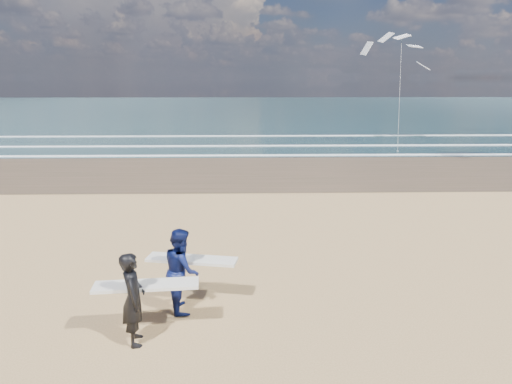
{
  "coord_description": "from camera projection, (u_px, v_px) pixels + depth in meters",
  "views": [
    {
      "loc": [
        1.47,
        -9.21,
        5.4
      ],
      "look_at": [
        1.84,
        6.0,
        1.58
      ],
      "focal_mm": 32.0,
      "sensor_mm": 36.0,
      "label": 1
    }
  ],
  "objects": [
    {
      "name": "foam_breakers",
      "position": [
        468.0,
        144.0,
        37.91
      ],
      "size": [
        220.0,
        11.7,
        0.05
      ],
      "color": "white",
      "rests_on": "ground"
    },
    {
      "name": "kite_1",
      "position": [
        400.0,
        78.0,
        35.36
      ],
      "size": [
        5.72,
        4.73,
        9.68
      ],
      "color": "slate",
      "rests_on": "ground"
    },
    {
      "name": "surfer_far",
      "position": [
        182.0,
        269.0,
        10.75
      ],
      "size": [
        2.26,
        1.37,
        2.01
      ],
      "color": "#0C1445",
      "rests_on": "ground"
    },
    {
      "name": "ocean",
      "position": [
        350.0,
        109.0,
        80.49
      ],
      "size": [
        220.0,
        100.0,
        0.02
      ],
      "primitive_type": "cube",
      "color": "#193337",
      "rests_on": "ground"
    },
    {
      "name": "surfer_near",
      "position": [
        135.0,
        297.0,
        9.37
      ],
      "size": [
        2.24,
        1.11,
        2.0
      ],
      "color": "black",
      "rests_on": "ground"
    }
  ]
}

